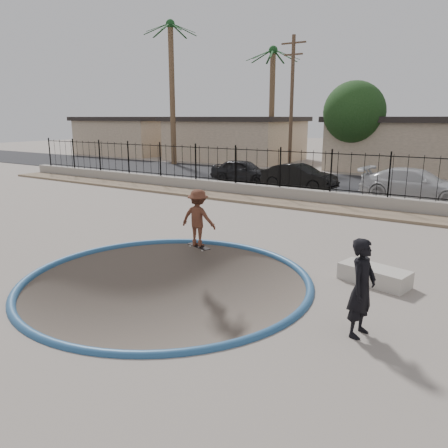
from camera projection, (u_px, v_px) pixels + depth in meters
ground at (340, 221)px, 21.41m from camera, size 120.00×120.00×2.20m
bowl_pit at (167, 281)px, 10.56m from camera, size 6.84×6.84×1.80m
coping_ring at (167, 281)px, 10.56m from camera, size 7.04×7.04×0.20m
rock_strip at (320, 208)px, 18.86m from camera, size 42.00×1.60×0.11m
retaining_wall at (330, 198)px, 19.69m from camera, size 42.00×0.45×0.60m
fence at (331, 172)px, 19.41m from camera, size 40.00×0.04×1.80m
street at (369, 185)px, 25.22m from camera, size 90.00×8.00×0.04m
house_west_far at (133, 135)px, 47.30m from camera, size 10.60×8.60×3.90m
house_west at (235, 138)px, 40.43m from camera, size 11.60×8.60×3.90m
house_center at (406, 143)px, 32.49m from camera, size 10.60×8.60×3.90m
palm_left at (171, 64)px, 34.77m from camera, size 2.30×2.30×11.30m
palm_mid at (272, 81)px, 34.62m from camera, size 2.30×2.30×9.30m
utility_pole_left at (291, 104)px, 28.91m from camera, size 1.70×0.24×9.00m
street_tree_left at (354, 112)px, 30.70m from camera, size 4.32×4.32×6.36m
skater at (198, 221)px, 12.98m from camera, size 1.16×0.75×1.70m
skateboard at (199, 246)px, 13.17m from camera, size 0.93×0.49×0.08m
videographer at (362, 288)px, 7.75m from camera, size 0.52×0.71×1.81m
concrete_ledge at (374, 275)px, 10.38m from camera, size 1.72×1.04×0.40m
car_a at (243, 171)px, 26.46m from camera, size 4.07×1.88×1.35m
car_b at (299, 177)px, 23.76m from camera, size 4.21×1.70×1.36m
car_c at (416, 185)px, 20.49m from camera, size 5.22×2.42×1.48m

